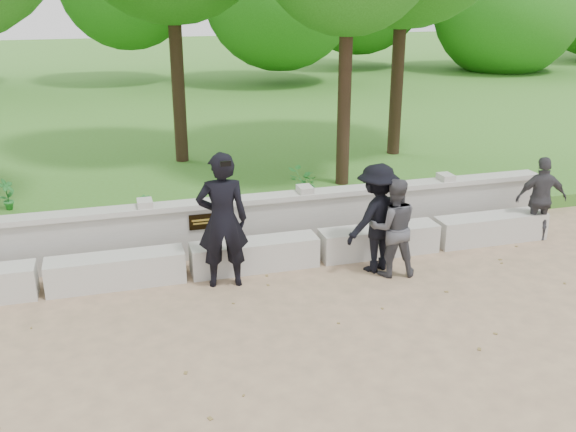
% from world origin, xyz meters
% --- Properties ---
extents(ground, '(80.00, 80.00, 0.00)m').
position_xyz_m(ground, '(0.00, 0.00, 0.00)').
color(ground, tan).
rests_on(ground, ground).
extents(lawn, '(40.00, 22.00, 0.25)m').
position_xyz_m(lawn, '(0.00, 14.00, 0.12)').
color(lawn, '#3F701F').
rests_on(lawn, ground).
extents(concrete_bench, '(11.90, 0.45, 0.45)m').
position_xyz_m(concrete_bench, '(0.00, 1.90, 0.22)').
color(concrete_bench, beige).
rests_on(concrete_bench, ground).
extents(parapet_wall, '(12.50, 0.35, 0.90)m').
position_xyz_m(parapet_wall, '(0.00, 2.60, 0.46)').
color(parapet_wall, '#B3B1A9').
rests_on(parapet_wall, ground).
extents(man_main, '(0.75, 0.67, 1.93)m').
position_xyz_m(man_main, '(0.46, 1.50, 0.97)').
color(man_main, black).
rests_on(man_main, ground).
extents(visitor_left, '(0.80, 0.67, 1.46)m').
position_xyz_m(visitor_left, '(2.87, 1.17, 0.73)').
color(visitor_left, '#434349').
rests_on(visitor_left, ground).
extents(visitor_mid, '(1.20, 0.96, 1.62)m').
position_xyz_m(visitor_mid, '(2.71, 1.39, 0.81)').
color(visitor_mid, black).
rests_on(visitor_mid, ground).
extents(visitor_right, '(0.89, 0.55, 1.41)m').
position_xyz_m(visitor_right, '(5.80, 1.76, 0.70)').
color(visitor_right, '#3C3B40').
rests_on(visitor_right, ground).
extents(shrub_a, '(0.35, 0.35, 0.56)m').
position_xyz_m(shrub_a, '(-2.73, 5.04, 0.53)').
color(shrub_a, '#2B7E32').
rests_on(shrub_a, lawn).
extents(shrub_b, '(0.36, 0.39, 0.58)m').
position_xyz_m(shrub_b, '(-0.48, 3.30, 0.54)').
color(shrub_b, '#2B7E32').
rests_on(shrub_b, lawn).
extents(shrub_c, '(0.69, 0.64, 0.62)m').
position_xyz_m(shrub_c, '(2.47, 4.10, 0.56)').
color(shrub_c, '#2B7E32').
rests_on(shrub_c, lawn).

